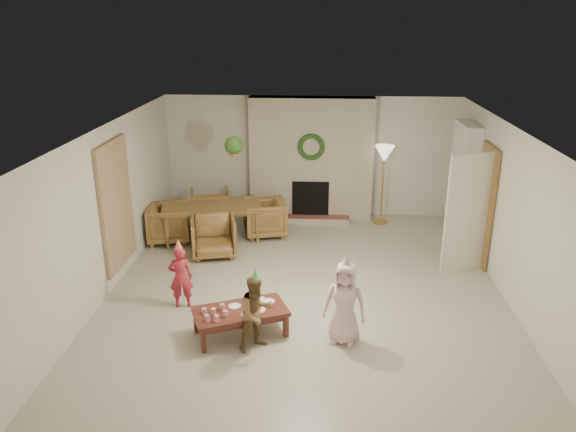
# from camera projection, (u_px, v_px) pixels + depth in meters

# --- Properties ---
(floor) EXTENTS (7.00, 7.00, 0.00)m
(floor) POSITION_uv_depth(u_px,v_px,m) (306.00, 288.00, 8.65)
(floor) COLOR #B7B29E
(floor) RESTS_ON ground
(ceiling) EXTENTS (7.00, 7.00, 0.00)m
(ceiling) POSITION_uv_depth(u_px,v_px,m) (308.00, 129.00, 7.80)
(ceiling) COLOR white
(ceiling) RESTS_ON wall_back
(wall_back) EXTENTS (7.00, 0.00, 7.00)m
(wall_back) POSITION_uv_depth(u_px,v_px,m) (311.00, 157.00, 11.51)
(wall_back) COLOR silver
(wall_back) RESTS_ON floor
(wall_front) EXTENTS (7.00, 0.00, 7.00)m
(wall_front) POSITION_uv_depth(u_px,v_px,m) (295.00, 344.00, 4.94)
(wall_front) COLOR silver
(wall_front) RESTS_ON floor
(wall_left) EXTENTS (0.00, 7.00, 7.00)m
(wall_left) POSITION_uv_depth(u_px,v_px,m) (109.00, 209.00, 8.39)
(wall_left) COLOR silver
(wall_left) RESTS_ON floor
(wall_right) EXTENTS (0.00, 7.00, 7.00)m
(wall_right) POSITION_uv_depth(u_px,v_px,m) (512.00, 217.00, 8.05)
(wall_right) COLOR silver
(wall_right) RESTS_ON floor
(fireplace_mass) EXTENTS (2.50, 0.40, 2.50)m
(fireplace_mass) POSITION_uv_depth(u_px,v_px,m) (311.00, 159.00, 11.32)
(fireplace_mass) COLOR #4D1F14
(fireplace_mass) RESTS_ON floor
(fireplace_hearth) EXTENTS (1.60, 0.30, 0.12)m
(fireplace_hearth) POSITION_uv_depth(u_px,v_px,m) (310.00, 219.00, 11.40)
(fireplace_hearth) COLOR maroon
(fireplace_hearth) RESTS_ON floor
(fireplace_firebox) EXTENTS (0.75, 0.12, 0.75)m
(fireplace_firebox) POSITION_uv_depth(u_px,v_px,m) (310.00, 199.00, 11.42)
(fireplace_firebox) COLOR black
(fireplace_firebox) RESTS_ON floor
(fireplace_wreath) EXTENTS (0.54, 0.10, 0.54)m
(fireplace_wreath) POSITION_uv_depth(u_px,v_px,m) (311.00, 147.00, 11.00)
(fireplace_wreath) COLOR #1C4018
(fireplace_wreath) RESTS_ON fireplace_mass
(floor_lamp_base) EXTENTS (0.30, 0.30, 0.03)m
(floor_lamp_base) POSITION_uv_depth(u_px,v_px,m) (380.00, 222.00, 11.38)
(floor_lamp_base) COLOR gold
(floor_lamp_base) RESTS_ON floor
(floor_lamp_post) EXTENTS (0.03, 0.03, 1.45)m
(floor_lamp_post) POSITION_uv_depth(u_px,v_px,m) (382.00, 188.00, 11.12)
(floor_lamp_post) COLOR gold
(floor_lamp_post) RESTS_ON floor
(floor_lamp_shade) EXTENTS (0.39, 0.39, 0.32)m
(floor_lamp_shade) POSITION_uv_depth(u_px,v_px,m) (385.00, 154.00, 10.89)
(floor_lamp_shade) COLOR beige
(floor_lamp_shade) RESTS_ON floor_lamp_post
(bookshelf_carcass) EXTENTS (0.30, 1.00, 2.20)m
(bookshelf_carcass) POSITION_uv_depth(u_px,v_px,m) (463.00, 182.00, 10.27)
(bookshelf_carcass) COLOR white
(bookshelf_carcass) RESTS_ON floor
(bookshelf_shelf_a) EXTENTS (0.30, 0.92, 0.03)m
(bookshelf_shelf_a) POSITION_uv_depth(u_px,v_px,m) (458.00, 215.00, 10.49)
(bookshelf_shelf_a) COLOR white
(bookshelf_shelf_a) RESTS_ON bookshelf_carcass
(bookshelf_shelf_b) EXTENTS (0.30, 0.92, 0.03)m
(bookshelf_shelf_b) POSITION_uv_depth(u_px,v_px,m) (460.00, 195.00, 10.36)
(bookshelf_shelf_b) COLOR white
(bookshelf_shelf_b) RESTS_ON bookshelf_carcass
(bookshelf_shelf_c) EXTENTS (0.30, 0.92, 0.03)m
(bookshelf_shelf_c) POSITION_uv_depth(u_px,v_px,m) (463.00, 174.00, 10.22)
(bookshelf_shelf_c) COLOR white
(bookshelf_shelf_c) RESTS_ON bookshelf_carcass
(bookshelf_shelf_d) EXTENTS (0.30, 0.92, 0.03)m
(bookshelf_shelf_d) POSITION_uv_depth(u_px,v_px,m) (465.00, 153.00, 10.08)
(bookshelf_shelf_d) COLOR white
(bookshelf_shelf_d) RESTS_ON bookshelf_carcass
(books_row_lower) EXTENTS (0.20, 0.40, 0.24)m
(books_row_lower) POSITION_uv_depth(u_px,v_px,m) (460.00, 211.00, 10.31)
(books_row_lower) COLOR #AC3F1F
(books_row_lower) RESTS_ON bookshelf_shelf_a
(books_row_mid) EXTENTS (0.20, 0.44, 0.24)m
(books_row_mid) POSITION_uv_depth(u_px,v_px,m) (459.00, 187.00, 10.36)
(books_row_mid) COLOR #27598F
(books_row_mid) RESTS_ON bookshelf_shelf_b
(books_row_upper) EXTENTS (0.20, 0.36, 0.22)m
(books_row_upper) POSITION_uv_depth(u_px,v_px,m) (464.00, 169.00, 10.08)
(books_row_upper) COLOR gold
(books_row_upper) RESTS_ON bookshelf_shelf_c
(door_frame) EXTENTS (0.05, 0.86, 2.04)m
(door_frame) POSITION_uv_depth(u_px,v_px,m) (485.00, 205.00, 9.26)
(door_frame) COLOR olive
(door_frame) RESTS_ON floor
(door_leaf) EXTENTS (0.77, 0.32, 2.00)m
(door_leaf) POSITION_uv_depth(u_px,v_px,m) (467.00, 214.00, 8.93)
(door_leaf) COLOR beige
(door_leaf) RESTS_ON floor
(curtain_panel) EXTENTS (0.06, 1.20, 2.00)m
(curtain_panel) POSITION_uv_depth(u_px,v_px,m) (116.00, 205.00, 8.58)
(curtain_panel) COLOR tan
(curtain_panel) RESTS_ON wall_left
(dining_table) EXTENTS (2.01, 1.41, 0.64)m
(dining_table) POSITION_uv_depth(u_px,v_px,m) (212.00, 222.00, 10.49)
(dining_table) COLOR olive
(dining_table) RESTS_ON floor
(dining_chair_near) EXTENTS (0.92, 0.93, 0.71)m
(dining_chair_near) POSITION_uv_depth(u_px,v_px,m) (214.00, 236.00, 9.73)
(dining_chair_near) COLOR olive
(dining_chair_near) RESTS_ON floor
(dining_chair_far) EXTENTS (0.92, 0.93, 0.71)m
(dining_chair_far) POSITION_uv_depth(u_px,v_px,m) (210.00, 207.00, 11.22)
(dining_chair_far) COLOR olive
(dining_chair_far) RESTS_ON floor
(dining_chair_left) EXTENTS (0.93, 0.92, 0.71)m
(dining_chair_left) POSITION_uv_depth(u_px,v_px,m) (169.00, 223.00, 10.35)
(dining_chair_left) COLOR olive
(dining_chair_left) RESTS_ON floor
(dining_chair_right) EXTENTS (0.93, 0.92, 0.71)m
(dining_chair_right) POSITION_uv_depth(u_px,v_px,m) (265.00, 218.00, 10.63)
(dining_chair_right) COLOR olive
(dining_chair_right) RESTS_ON floor
(hanging_plant_cord) EXTENTS (0.01, 0.01, 0.70)m
(hanging_plant_cord) POSITION_uv_depth(u_px,v_px,m) (233.00, 132.00, 9.40)
(hanging_plant_cord) COLOR tan
(hanging_plant_cord) RESTS_ON ceiling
(hanging_plant_pot) EXTENTS (0.16, 0.16, 0.12)m
(hanging_plant_pot) POSITION_uv_depth(u_px,v_px,m) (234.00, 152.00, 9.52)
(hanging_plant_pot) COLOR #9E4F33
(hanging_plant_pot) RESTS_ON hanging_plant_cord
(hanging_plant_foliage) EXTENTS (0.32, 0.32, 0.32)m
(hanging_plant_foliage) POSITION_uv_depth(u_px,v_px,m) (234.00, 145.00, 9.48)
(hanging_plant_foliage) COLOR #234617
(hanging_plant_foliage) RESTS_ON hanging_plant_pot
(coffee_table_top) EXTENTS (1.35, 1.03, 0.06)m
(coffee_table_top) POSITION_uv_depth(u_px,v_px,m) (240.00, 312.00, 7.28)
(coffee_table_top) COLOR #55261C
(coffee_table_top) RESTS_ON floor
(coffee_table_apron) EXTENTS (1.23, 0.91, 0.07)m
(coffee_table_apron) POSITION_uv_depth(u_px,v_px,m) (240.00, 316.00, 7.30)
(coffee_table_apron) COLOR #55261C
(coffee_table_apron) RESTS_ON floor
(coffee_leg_fl) EXTENTS (0.09, 0.09, 0.32)m
(coffee_leg_fl) POSITION_uv_depth(u_px,v_px,m) (203.00, 341.00, 6.96)
(coffee_leg_fl) COLOR #55261C
(coffee_leg_fl) RESTS_ON floor
(coffee_leg_fr) EXTENTS (0.09, 0.09, 0.32)m
(coffee_leg_fr) POSITION_uv_depth(u_px,v_px,m) (286.00, 326.00, 7.30)
(coffee_leg_fr) COLOR #55261C
(coffee_leg_fr) RESTS_ON floor
(coffee_leg_bl) EXTENTS (0.09, 0.09, 0.32)m
(coffee_leg_bl) POSITION_uv_depth(u_px,v_px,m) (196.00, 322.00, 7.39)
(coffee_leg_bl) COLOR #55261C
(coffee_leg_bl) RESTS_ON floor
(coffee_leg_br) EXTENTS (0.09, 0.09, 0.32)m
(coffee_leg_br) POSITION_uv_depth(u_px,v_px,m) (274.00, 308.00, 7.74)
(coffee_leg_br) COLOR #55261C
(coffee_leg_br) RESTS_ON floor
(cup_a) EXTENTS (0.09, 0.09, 0.08)m
(cup_a) POSITION_uv_depth(u_px,v_px,m) (207.00, 318.00, 6.99)
(cup_a) COLOR white
(cup_a) RESTS_ON coffee_table_top
(cup_b) EXTENTS (0.09, 0.09, 0.08)m
(cup_b) POSITION_uv_depth(u_px,v_px,m) (204.00, 311.00, 7.15)
(cup_b) COLOR white
(cup_b) RESTS_ON coffee_table_top
(cup_c) EXTENTS (0.09, 0.09, 0.08)m
(cup_c) POSITION_uv_depth(u_px,v_px,m) (217.00, 318.00, 6.98)
(cup_c) COLOR white
(cup_c) RESTS_ON coffee_table_top
(cup_d) EXTENTS (0.09, 0.09, 0.08)m
(cup_d) POSITION_uv_depth(u_px,v_px,m) (214.00, 311.00, 7.15)
(cup_d) COLOR white
(cup_d) RESTS_ON coffee_table_top
(cup_e) EXTENTS (0.09, 0.09, 0.08)m
(cup_e) POSITION_uv_depth(u_px,v_px,m) (225.00, 314.00, 7.09)
(cup_e) COLOR white
(cup_e) RESTS_ON coffee_table_top
(cup_f) EXTENTS (0.09, 0.09, 0.08)m
(cup_f) POSITION_uv_depth(u_px,v_px,m) (222.00, 307.00, 7.25)
(cup_f) COLOR white
(cup_f) RESTS_ON coffee_table_top
(plate_a) EXTENTS (0.22, 0.22, 0.01)m
(plate_a) POSITION_uv_depth(u_px,v_px,m) (235.00, 306.00, 7.36)
(plate_a) COLOR white
(plate_a) RESTS_ON coffee_table_top
(plate_b) EXTENTS (0.22, 0.22, 0.01)m
(plate_b) POSITION_uv_depth(u_px,v_px,m) (259.00, 310.00, 7.26)
(plate_b) COLOR white
(plate_b) RESTS_ON coffee_table_top
(plate_c) EXTENTS (0.22, 0.22, 0.01)m
(plate_c) POSITION_uv_depth(u_px,v_px,m) (268.00, 301.00, 7.48)
(plate_c) COLOR white
(plate_c) RESTS_ON coffee_table_top
(food_scoop) EXTENTS (0.09, 0.09, 0.07)m
(food_scoop) POSITION_uv_depth(u_px,v_px,m) (259.00, 307.00, 7.25)
(food_scoop) COLOR tan
(food_scoop) RESTS_ON plate_b
(napkin_left) EXTENTS (0.18, 0.18, 0.01)m
(napkin_left) POSITION_uv_depth(u_px,v_px,m) (247.00, 315.00, 7.14)
(napkin_left) COLOR #FFBBD1
(napkin_left) RESTS_ON coffee_table_top
(napkin_right) EXTENTS (0.18, 0.18, 0.01)m
(napkin_right) POSITION_uv_depth(u_px,v_px,m) (260.00, 300.00, 7.52)
(napkin_right) COLOR #FFBBD1
(napkin_right) RESTS_ON coffee_table_top
(child_red) EXTENTS (0.38, 0.29, 0.94)m
(child_red) POSITION_uv_depth(u_px,v_px,m) (181.00, 277.00, 7.96)
(child_red) COLOR #AA2433
(child_red) RESTS_ON floor
(party_hat_red) EXTENTS (0.15, 0.15, 0.18)m
(party_hat_red) POSITION_uv_depth(u_px,v_px,m) (178.00, 245.00, 7.78)
(party_hat_red) COLOR gold
(party_hat_red) RESTS_ON child_red
(child_plaid) EXTENTS (0.62, 0.60, 1.01)m
(child_plaid) POSITION_uv_depth(u_px,v_px,m) (257.00, 313.00, 6.93)
(child_plaid) COLOR #9A3C2A
(child_plaid) RESTS_ON floor
(party_hat_plaid) EXTENTS (0.15, 0.15, 0.17)m
(party_hat_plaid) POSITION_uv_depth(u_px,v_px,m) (256.00, 274.00, 6.75)
(party_hat_plaid) COLOR #5DC655
(party_hat_plaid) RESTS_ON child_plaid
(child_pink) EXTENTS (0.61, 0.47, 1.12)m
(child_pink) POSITION_uv_depth(u_px,v_px,m) (345.00, 303.00, 7.06)
(child_pink) COLOR #EEBEC9
(child_pink) RESTS_ON floor
(party_hat_pink) EXTENTS (0.19, 0.19, 0.20)m
(party_hat_pink) POSITION_uv_depth(u_px,v_px,m) (346.00, 260.00, 6.86)
(party_hat_pink) COLOR #B7B6BD
(party_hat_pink) RESTS_ON child_pink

